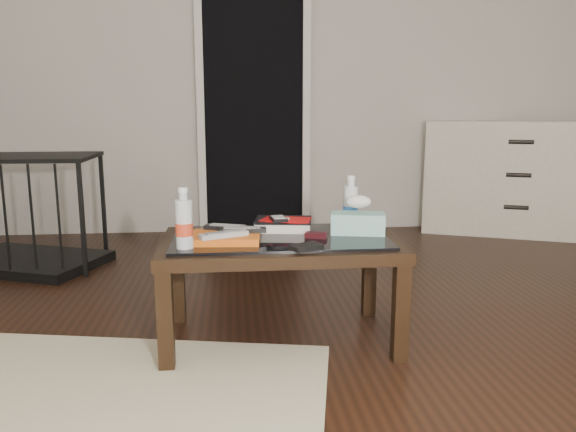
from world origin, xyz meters
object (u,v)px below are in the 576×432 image
(pet_crate, at_px, (25,231))
(textbook, at_px, (283,224))
(tissue_box, at_px, (358,223))
(coffee_table, at_px, (280,251))
(dresser, at_px, (502,177))
(water_bottle_left, at_px, (184,218))
(water_bottle_right, at_px, (351,202))

(pet_crate, height_order, textbook, pet_crate)
(pet_crate, height_order, tissue_box, pet_crate)
(coffee_table, relative_size, dresser, 0.77)
(coffee_table, distance_m, textbook, 0.17)
(dresser, distance_m, water_bottle_left, 3.20)
(dresser, bearing_deg, textbook, -113.35)
(dresser, relative_size, water_bottle_left, 5.46)
(pet_crate, distance_m, tissue_box, 2.28)
(tissue_box, bearing_deg, textbook, 172.42)
(pet_crate, bearing_deg, coffee_table, -19.83)
(dresser, xyz_separation_m, pet_crate, (-3.49, -0.68, -0.22))
(coffee_table, height_order, water_bottle_left, water_bottle_left)
(dresser, distance_m, water_bottle_right, 2.47)
(water_bottle_right, distance_m, tissue_box, 0.15)
(pet_crate, distance_m, textbook, 1.96)
(coffee_table, distance_m, dresser, 2.81)
(tissue_box, bearing_deg, dresser, 62.61)
(water_bottle_left, relative_size, water_bottle_right, 1.00)
(coffee_table, height_order, water_bottle_right, water_bottle_right)
(dresser, bearing_deg, pet_crate, -145.93)
(coffee_table, xyz_separation_m, dresser, (1.98, 2.00, 0.05))
(textbook, distance_m, water_bottle_right, 0.32)
(coffee_table, bearing_deg, dresser, 45.26)
(tissue_box, bearing_deg, coffee_table, -163.53)
(coffee_table, height_order, pet_crate, pet_crate)
(textbook, relative_size, tissue_box, 1.09)
(coffee_table, bearing_deg, pet_crate, 138.99)
(textbook, xyz_separation_m, water_bottle_left, (-0.41, -0.30, 0.10))
(pet_crate, distance_m, water_bottle_right, 2.21)
(dresser, height_order, textbook, dresser)
(water_bottle_left, relative_size, tissue_box, 1.03)
(water_bottle_right, bearing_deg, water_bottle_left, -156.44)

